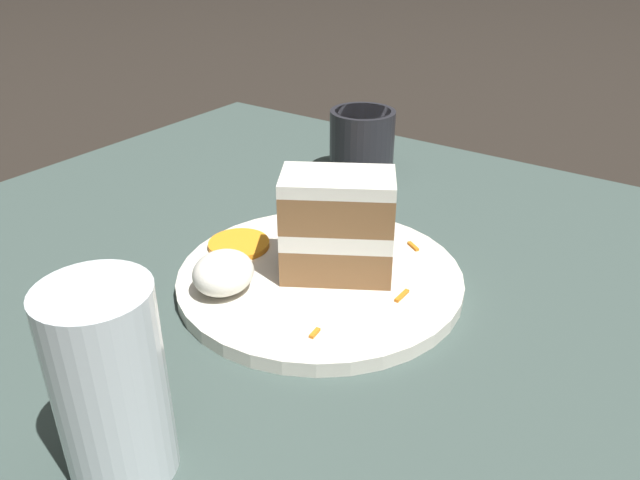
# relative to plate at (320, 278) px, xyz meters

# --- Properties ---
(ground_plane) EXTENTS (6.00, 6.00, 0.00)m
(ground_plane) POSITION_rel_plate_xyz_m (-0.06, 0.02, -0.04)
(ground_plane) COLOR black
(ground_plane) RESTS_ON ground
(dining_table) EXTENTS (1.00, 0.97, 0.03)m
(dining_table) POSITION_rel_plate_xyz_m (-0.06, 0.02, -0.02)
(dining_table) COLOR #384742
(dining_table) RESTS_ON ground
(plate) EXTENTS (0.28, 0.28, 0.01)m
(plate) POSITION_rel_plate_xyz_m (0.00, 0.00, 0.00)
(plate) COLOR silver
(plate) RESTS_ON dining_table
(cake_slice) EXTENTS (0.11, 0.12, 0.10)m
(cake_slice) POSITION_rel_plate_xyz_m (0.01, -0.01, 0.06)
(cake_slice) COLOR brown
(cake_slice) RESTS_ON plate
(cream_dollop) EXTENTS (0.06, 0.05, 0.04)m
(cream_dollop) POSITION_rel_plate_xyz_m (-0.08, 0.05, 0.03)
(cream_dollop) COLOR white
(cream_dollop) RESTS_ON plate
(orange_garnish) EXTENTS (0.06, 0.06, 0.01)m
(orange_garnish) POSITION_rel_plate_xyz_m (-0.01, 0.10, 0.01)
(orange_garnish) COLOR orange
(orange_garnish) RESTS_ON plate
(carrot_shreds_scatter) EXTENTS (0.20, 0.14, 0.00)m
(carrot_shreds_scatter) POSITION_rel_plate_xyz_m (0.03, -0.04, 0.01)
(carrot_shreds_scatter) COLOR orange
(carrot_shreds_scatter) RESTS_ON plate
(drinking_glass) EXTENTS (0.07, 0.07, 0.14)m
(drinking_glass) POSITION_rel_plate_xyz_m (-0.26, -0.02, 0.05)
(drinking_glass) COLOR silver
(drinking_glass) RESTS_ON dining_table
(coffee_mug) EXTENTS (0.09, 0.09, 0.09)m
(coffee_mug) POSITION_rel_plate_xyz_m (0.27, 0.12, 0.04)
(coffee_mug) COLOR #232328
(coffee_mug) RESTS_ON dining_table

